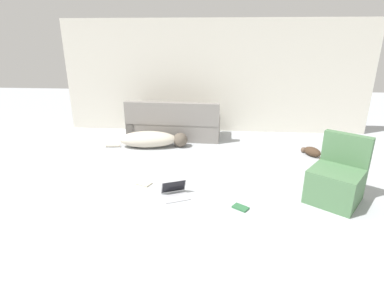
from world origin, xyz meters
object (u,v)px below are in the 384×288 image
(laptop_open, at_px, (174,191))
(book_green, at_px, (240,208))
(cat, at_px, (311,151))
(side_chair, at_px, (336,180))
(book_cream, at_px, (144,184))
(dog, at_px, (152,139))
(couch, at_px, (174,126))

(laptop_open, distance_m, book_green, 0.95)
(cat, distance_m, side_chair, 1.69)
(laptop_open, distance_m, book_cream, 0.61)
(laptop_open, distance_m, side_chair, 2.23)
(dog, height_order, laptop_open, dog)
(book_green, relative_size, book_cream, 0.95)
(cat, distance_m, book_green, 2.50)
(couch, bearing_deg, book_cream, 88.66)
(book_cream, bearing_deg, side_chair, -5.12)
(dog, height_order, side_chair, side_chair)
(cat, xyz_separation_m, laptop_open, (-2.40, -1.73, -0.01))
(dog, distance_m, book_green, 2.80)
(book_cream, xyz_separation_m, side_chair, (2.74, -0.25, 0.28))
(couch, xyz_separation_m, cat, (2.76, -0.91, -0.18))
(dog, xyz_separation_m, cat, (3.13, -0.25, -0.08))
(couch, xyz_separation_m, side_chair, (2.58, -2.58, 0.03))
(dog, height_order, book_green, dog)
(laptop_open, bearing_deg, cat, 13.05)
(laptop_open, xyz_separation_m, book_green, (0.91, -0.27, -0.06))
(cat, relative_size, book_green, 2.00)
(side_chair, bearing_deg, cat, 120.09)
(couch, distance_m, cat, 2.91)
(couch, bearing_deg, side_chair, 137.59)
(laptop_open, bearing_deg, book_cream, 126.17)
(cat, distance_m, book_cream, 3.25)
(dog, distance_m, side_chair, 3.52)
(dog, xyz_separation_m, book_cream, (0.22, -1.67, -0.15))
(couch, distance_m, laptop_open, 2.67)
(book_green, xyz_separation_m, side_chair, (1.31, 0.34, 0.28))
(book_cream, bearing_deg, couch, 86.07)
(dog, xyz_separation_m, laptop_open, (0.73, -1.99, -0.09))
(book_green, bearing_deg, laptop_open, 163.29)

